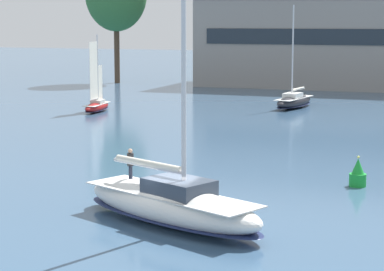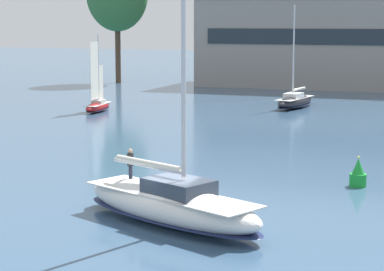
% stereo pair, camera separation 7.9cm
% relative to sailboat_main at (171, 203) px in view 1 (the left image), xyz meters
% --- Properties ---
extents(ground_plane, '(400.00, 400.00, 0.00)m').
position_rel_sailboat_main_xyz_m(ground_plane, '(-0.03, 0.01, -1.06)').
color(ground_plane, '#385675').
extents(waterfront_building, '(45.23, 18.98, 14.39)m').
position_rel_sailboat_main_xyz_m(waterfront_building, '(-2.93, 80.44, 6.17)').
color(waterfront_building, gray).
rests_on(waterfront_building, ground).
extents(sailboat_main, '(11.66, 7.55, 15.59)m').
position_rel_sailboat_main_xyz_m(sailboat_main, '(0.00, 0.00, 0.00)').
color(sailboat_main, white).
rests_on(sailboat_main, ground).
extents(sailboat_moored_mid_channel, '(3.67, 8.62, 11.49)m').
position_rel_sailboat_main_xyz_m(sailboat_moored_mid_channel, '(-4.97, 50.08, -0.28)').
color(sailboat_moored_mid_channel, '#232328').
rests_on(sailboat_moored_mid_channel, ground).
extents(sailboat_moored_far_slip, '(2.48, 6.19, 8.29)m').
position_rel_sailboat_main_xyz_m(sailboat_moored_far_slip, '(-24.30, 39.36, -0.34)').
color(sailboat_moored_far_slip, maroon).
rests_on(sailboat_moored_far_slip, ground).
extents(channel_buoy, '(1.01, 1.01, 1.85)m').
position_rel_sailboat_main_xyz_m(channel_buoy, '(7.36, 11.64, -0.33)').
color(channel_buoy, green).
rests_on(channel_buoy, ground).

